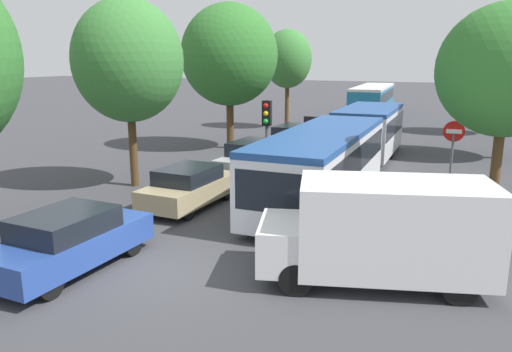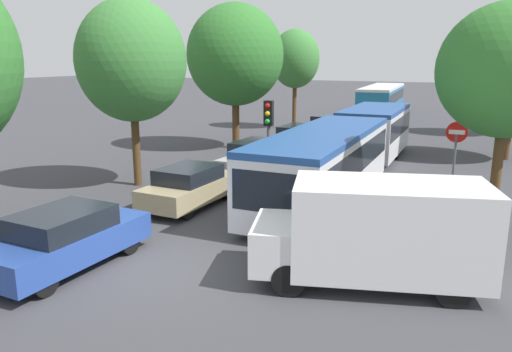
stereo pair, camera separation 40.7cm
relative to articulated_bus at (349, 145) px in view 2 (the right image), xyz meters
name	(u,v)px [view 2 (the right image)]	position (x,y,z in m)	size (l,w,h in m)	color
ground_plane	(160,268)	(-1.78, -10.56, -1.44)	(200.00, 200.00, 0.00)	#3D3D42
articulated_bus	(349,145)	(0.00, 0.00, 0.00)	(2.84, 16.88, 2.50)	silver
city_bus_rear	(382,98)	(-3.64, 25.01, 0.00)	(3.30, 11.76, 2.50)	teal
queued_car_blue	(65,239)	(-3.80, -11.45, -0.72)	(1.88, 4.17, 1.43)	#284799
queued_car_tan	(190,186)	(-3.86, -5.88, -0.75)	(1.81, 4.01, 1.37)	tan
queued_car_silver	(259,158)	(-3.59, -0.91, -0.67)	(2.00, 4.43, 1.52)	#B7BABF
queued_car_graphite	(300,140)	(-3.73, 4.51, -0.68)	(1.99, 4.41, 1.51)	#47474C
queued_car_red	(329,127)	(-3.85, 10.04, -0.70)	(1.94, 4.29, 1.47)	#B21E19
white_van	(378,231)	(3.06, -9.24, -0.20)	(5.35, 3.29, 2.31)	white
traffic_light	(268,126)	(-2.19, -3.18, 1.06)	(0.34, 0.38, 3.40)	#56595E
no_entry_sign	(455,150)	(4.08, -1.79, 0.43)	(0.70, 0.08, 2.82)	#56595E
direction_sign_post	(501,126)	(5.43, -0.35, 1.13)	(0.10, 1.40, 3.60)	#56595E
tree_left_mid	(131,61)	(-7.31, -4.28, 3.33)	(4.11, 4.11, 7.07)	#51381E
tree_left_far	(236,58)	(-7.61, 4.86, 3.46)	(5.18, 5.18, 7.75)	#51381E
tree_left_distant	(296,60)	(-7.52, 13.72, 3.28)	(3.36, 3.36, 6.85)	#51381E
tree_right_near	(508,71)	(5.34, -4.67, 3.11)	(3.67, 3.67, 6.36)	#51381E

